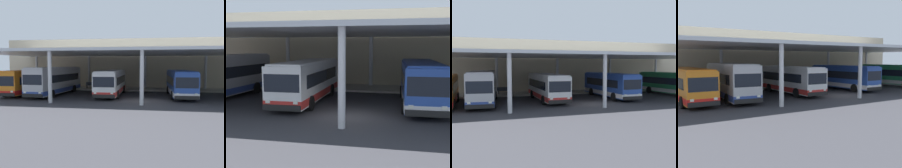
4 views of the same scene
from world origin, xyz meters
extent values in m
plane|color=#333338|center=(0.00, 0.00, 0.00)|extent=(200.00, 200.00, 0.00)
cube|color=#A39E93|center=(0.00, 11.75, 0.09)|extent=(42.00, 4.50, 0.18)
cube|color=#C1B293|center=(0.00, 15.00, 4.09)|extent=(48.00, 1.60, 8.17)
cube|color=silver|center=(0.00, 5.50, 5.40)|extent=(40.00, 17.00, 0.30)
cylinder|color=silver|center=(-9.25, -2.50, 2.62)|extent=(0.40, 0.40, 5.25)
cylinder|color=silver|center=(-9.25, 13.50, 2.62)|extent=(0.40, 0.40, 5.25)
cylinder|color=silver|center=(0.00, -2.50, 2.62)|extent=(0.40, 0.40, 5.25)
cylinder|color=silver|center=(0.00, 13.50, 2.62)|extent=(0.40, 0.40, 5.25)
cylinder|color=silver|center=(9.25, 13.50, 2.62)|extent=(0.40, 0.40, 5.25)
cylinder|color=silver|center=(18.50, 13.50, 2.62)|extent=(0.40, 0.40, 5.25)
cylinder|color=black|center=(-14.08, 0.96, 0.50)|extent=(0.30, 1.00, 1.00)
cylinder|color=black|center=(-14.18, 7.05, 0.50)|extent=(0.30, 1.00, 1.00)
cube|color=#B7B7BC|center=(-11.33, 4.18, 1.90)|extent=(3.35, 11.36, 3.10)
cube|color=#2D4799|center=(-11.33, 4.18, 0.70)|extent=(3.37, 11.38, 0.50)
cube|color=black|center=(-11.32, 4.33, 2.20)|extent=(3.24, 9.35, 0.90)
cube|color=black|center=(-11.75, -1.35, 2.25)|extent=(2.30, 0.30, 1.10)
cube|color=black|center=(-11.76, -1.44, 0.55)|extent=(2.46, 0.35, 0.36)
cube|color=silver|center=(-11.33, 4.18, 3.51)|extent=(3.12, 10.90, 0.12)
cube|color=yellow|center=(-11.75, -1.32, 3.27)|extent=(1.75, 0.25, 0.28)
cube|color=white|center=(-12.66, -1.36, 0.90)|extent=(0.29, 0.10, 0.20)
cube|color=white|center=(-10.86, -1.50, 0.90)|extent=(0.29, 0.10, 0.20)
cylinder|color=black|center=(-12.82, 0.82, 0.50)|extent=(0.36, 1.02, 1.00)
cylinder|color=black|center=(-10.37, 0.63, 0.50)|extent=(0.36, 1.02, 1.00)
cylinder|color=black|center=(-12.31, 7.35, 0.50)|extent=(0.36, 1.02, 1.00)
cylinder|color=black|center=(-9.87, 7.16, 0.50)|extent=(0.36, 1.02, 1.00)
cube|color=white|center=(-4.06, 4.44, 1.70)|extent=(2.52, 10.40, 2.70)
cube|color=red|center=(-4.06, 4.44, 0.70)|extent=(2.54, 10.42, 0.50)
cube|color=black|center=(-4.06, 4.59, 2.00)|extent=(2.55, 8.53, 0.90)
cube|color=black|center=(-4.07, -0.71, 2.05)|extent=(2.30, 0.12, 1.10)
cube|color=black|center=(-4.07, -0.80, 0.55)|extent=(2.45, 0.16, 0.36)
cube|color=white|center=(-4.06, 4.44, 3.11)|extent=(2.32, 9.99, 0.12)
cube|color=yellow|center=(-4.07, -0.68, 2.87)|extent=(1.75, 0.12, 0.28)
cube|color=white|center=(-4.97, -0.78, 0.90)|extent=(0.28, 0.08, 0.20)
cube|color=white|center=(-3.17, -0.79, 0.90)|extent=(0.28, 0.08, 0.20)
cylinder|color=black|center=(-5.29, 1.22, 0.50)|extent=(0.28, 1.00, 1.00)
cylinder|color=black|center=(-2.84, 1.22, 0.50)|extent=(0.28, 1.00, 1.00)
cylinder|color=black|center=(-5.28, 7.31, 0.50)|extent=(0.28, 1.00, 1.00)
cylinder|color=black|center=(-2.83, 7.30, 0.50)|extent=(0.28, 1.00, 1.00)
cube|color=#284CA8|center=(4.43, 4.65, 1.70)|extent=(2.60, 10.42, 2.70)
cube|color=silver|center=(4.43, 4.65, 0.70)|extent=(2.62, 10.44, 0.50)
cube|color=black|center=(4.43, 4.80, 2.00)|extent=(2.62, 8.55, 0.90)
cube|color=black|center=(4.48, -0.49, 2.05)|extent=(2.30, 0.14, 1.10)
cube|color=black|center=(4.48, -0.58, 0.55)|extent=(2.45, 0.18, 0.36)
cube|color=#2A50B0|center=(4.43, 4.65, 3.11)|extent=(2.40, 10.01, 0.12)
cube|color=yellow|center=(4.48, -0.46, 2.87)|extent=(1.75, 0.14, 0.28)
cube|color=white|center=(3.58, -0.58, 0.90)|extent=(0.28, 0.08, 0.20)
cube|color=white|center=(5.38, -0.57, 0.90)|extent=(0.28, 0.08, 0.20)
cylinder|color=black|center=(3.24, 1.42, 0.50)|extent=(0.29, 1.00, 1.00)
cylinder|color=black|center=(5.69, 1.44, 0.50)|extent=(0.29, 1.00, 1.00)
cylinder|color=black|center=(3.18, 7.50, 0.50)|extent=(0.29, 1.00, 1.00)
cylinder|color=black|center=(5.63, 7.53, 0.50)|extent=(0.29, 1.00, 1.00)
cube|color=#28844C|center=(14.03, 4.56, 1.70)|extent=(3.24, 10.55, 2.70)
cube|color=white|center=(14.03, 4.56, 0.70)|extent=(3.26, 10.57, 0.50)
cube|color=black|center=(14.02, 4.71, 2.00)|extent=(3.14, 8.69, 0.90)
cube|color=#2A8B50|center=(14.03, 4.56, 3.11)|extent=(3.01, 10.12, 0.12)
cylinder|color=black|center=(12.60, 7.32, 0.50)|extent=(0.35, 1.02, 1.00)
cylinder|color=black|center=(15.04, 7.50, 0.50)|extent=(0.35, 1.02, 1.00)
cube|color=#383D47|center=(-8.47, 11.75, 0.63)|extent=(1.80, 0.44, 0.08)
cube|color=#383D47|center=(-8.47, 11.95, 0.88)|extent=(1.80, 0.06, 0.44)
cube|color=#2D2D33|center=(-9.17, 11.75, 0.41)|extent=(0.10, 0.36, 0.45)
cube|color=#2D2D33|center=(-7.77, 11.75, 0.41)|extent=(0.10, 0.36, 0.45)
cylinder|color=#B2B2B7|center=(-11.35, 10.95, 1.78)|extent=(0.12, 0.12, 3.20)
cube|color=orange|center=(-11.35, 10.93, 2.16)|extent=(0.70, 0.04, 1.80)
camera|label=1|loc=(0.77, -25.68, 3.89)|focal=38.83mm
camera|label=2|loc=(2.82, -16.92, 4.27)|focal=46.18mm
camera|label=3|loc=(-11.83, -25.17, 4.23)|focal=41.27mm
camera|label=4|loc=(-20.44, -21.80, 3.97)|focal=42.96mm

